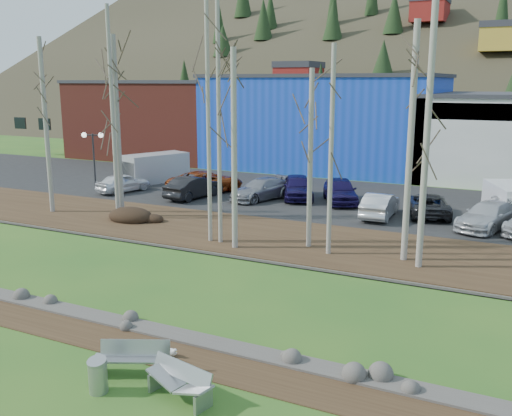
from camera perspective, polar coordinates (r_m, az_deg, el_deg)
The scene contains 38 objects.
ground at distance 17.18m, azimuth -19.14°, elevation -14.88°, with size 200.00×200.00×0.00m, color #2A5B1E.
dirt_strip at distance 18.53m, azimuth -14.46°, elevation -12.43°, with size 80.00×1.80×0.03m, color #382616.
near_bank_rocks at distance 19.23m, azimuth -12.49°, elevation -11.42°, with size 80.00×0.80×0.50m, color #47423D, non-canonical shape.
river at distance 22.31m, azimuth -5.90°, elevation -7.74°, with size 80.00×8.00×0.90m, color black, non-canonical shape.
far_bank_rocks at distance 25.69m, azimuth -1.04°, elevation -4.92°, with size 80.00×0.80×0.46m, color #47423D, non-canonical shape.
far_bank at distance 28.43m, azimuth 1.91°, elevation -3.03°, with size 80.00×7.00×0.15m, color #382616.
parking_lot at distance 37.99m, azimuth 8.44°, elevation 0.83°, with size 80.00×14.00×0.14m, color black.
building_brick at distance 60.85m, azimuth -9.38°, elevation 8.83°, with size 16.32×12.24×7.80m.
building_blue at distance 52.51m, azimuth 7.03°, elevation 8.60°, with size 20.40×12.24×8.30m.
hillside at distance 95.64m, azimuth 20.27°, elevation 17.72°, with size 160.00×72.00×35.00m, color #322E1D, non-canonical shape.
bench_intact at distance 16.16m, azimuth -12.44°, elevation -14.41°, with size 1.93×1.29×0.94m.
bench_damaged at distance 14.90m, azimuth -7.57°, elevation -16.83°, with size 2.01×1.02×0.86m.
litter_bin at distance 15.53m, azimuth -15.52°, elevation -15.99°, with size 0.48×0.48×0.83m, color #A2A5A6.
seagull at distance 16.94m, azimuth -8.41°, elevation -14.04°, with size 0.43×0.20×0.31m.
dirt_mound at distance 32.48m, azimuth -12.43°, elevation -0.72°, with size 2.69×1.90×0.53m, color black.
birch_0 at distance 35.28m, azimuth -20.26°, elevation 7.64°, with size 0.27×0.27×10.01m.
birch_1 at distance 32.37m, azimuth -14.14°, elevation 9.01°, with size 0.22×0.22×11.53m.
birch_2 at distance 32.95m, azimuth -13.79°, elevation 7.79°, with size 0.32×0.32×10.05m.
birch_3 at distance 26.83m, azimuth -4.79°, elevation 8.90°, with size 0.20×0.20×11.74m.
birch_4 at distance 25.74m, azimuth -2.20°, elevation 5.74°, with size 0.26×0.26×9.02m.
birch_5 at distance 26.07m, azimuth 5.45°, elevation 4.81°, with size 0.23×0.23×8.14m.
birch_6 at distance 24.95m, azimuth 7.52°, elevation 5.54°, with size 0.21×0.21×9.12m.
birch_7 at distance 23.80m, azimuth 16.70°, elevation 6.58°, with size 0.27×0.27×10.60m.
birch_8 at distance 24.67m, azimuth 15.18°, elevation 6.15°, with size 0.27×0.27×9.99m.
birch_10 at distance 32.91m, azimuth -13.70°, elevation 7.79°, with size 0.32×0.32×10.05m.
birch_11 at distance 26.54m, azimuth -3.73°, elevation 8.87°, with size 0.20×0.20×11.74m.
street_lamp at distance 41.65m, azimuth -15.98°, elevation 6.08°, with size 1.48×0.79×4.08m.
car_0 at distance 40.80m, azimuth -13.16°, elevation 2.48°, with size 1.56×3.87×1.32m, color white.
car_1 at distance 37.88m, azimuth -6.26°, elevation 2.09°, with size 1.55×4.44×1.46m, color black.
car_2 at distance 39.66m, azimuth -5.04°, elevation 2.63°, with size 2.52×5.46×1.52m, color #973D14.
car_3 at distance 37.21m, azimuth 0.53°, elevation 1.91°, with size 1.93×4.74×1.38m, color gray.
car_4 at distance 36.59m, azimuth 8.42°, elevation 1.75°, with size 1.86×4.62×1.58m, color #1A1245.
car_5 at distance 33.09m, azimuth 12.29°, elevation 0.28°, with size 1.48×4.24×1.40m, color silver.
car_6 at distance 34.21m, azimuth 16.85°, elevation 0.34°, with size 2.15×4.67×1.30m, color #262629.
car_7 at distance 32.20m, azimuth 22.20°, elevation -0.72°, with size 1.94×4.76×1.38m, color silver.
car_9 at distance 37.56m, azimuth 4.18°, elevation 2.13°, with size 1.86×4.62×1.58m, color #1A1245.
van_white at distance 35.25m, azimuth 24.06°, elevation 0.59°, with size 3.17×4.58×1.85m.
van_grey at distance 44.35m, azimuth -10.22°, elevation 3.95°, with size 3.69×5.33×2.15m.
Camera 1 is at (11.21, -10.48, 7.73)m, focal length 40.00 mm.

